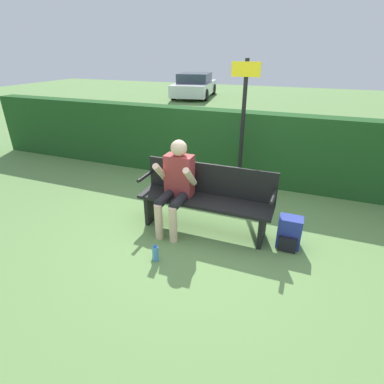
{
  "coord_description": "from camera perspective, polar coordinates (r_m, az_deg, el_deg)",
  "views": [
    {
      "loc": [
        1.21,
        -3.57,
        2.4
      ],
      "look_at": [
        -0.15,
        -0.1,
        0.63
      ],
      "focal_mm": 28.0,
      "sensor_mm": 36.0,
      "label": 1
    }
  ],
  "objects": [
    {
      "name": "backpack",
      "position": [
        4.21,
        18.03,
        -7.45
      ],
      "size": [
        0.3,
        0.29,
        0.43
      ],
      "color": "#283893",
      "rests_on": "ground"
    },
    {
      "name": "park_bench",
      "position": [
        4.28,
        2.7,
        -1.0
      ],
      "size": [
        1.91,
        0.47,
        0.95
      ],
      "color": "black",
      "rests_on": "ground"
    },
    {
      "name": "person_seated",
      "position": [
        4.2,
        -3.02,
        1.96
      ],
      "size": [
        0.53,
        0.65,
        1.3
      ],
      "color": "#993333",
      "rests_on": "ground"
    },
    {
      "name": "hedge_back",
      "position": [
        5.97,
        8.88,
        8.44
      ],
      "size": [
        12.0,
        0.38,
        1.37
      ],
      "color": "#1E4C1E",
      "rests_on": "ground"
    },
    {
      "name": "water_bottle",
      "position": [
        3.84,
        -6.98,
        -11.52
      ],
      "size": [
        0.08,
        0.08,
        0.22
      ],
      "color": "#4C8CCC",
      "rests_on": "ground"
    },
    {
      "name": "ground_plane",
      "position": [
        4.47,
        2.28,
        -7.08
      ],
      "size": [
        40.0,
        40.0,
        0.0
      ],
      "primitive_type": "plane",
      "color": "#668E4C"
    },
    {
      "name": "litter_crumple",
      "position": [
        4.3,
        -6.13,
        -7.83
      ],
      "size": [
        0.1,
        0.1,
        0.1
      ],
      "color": "silver",
      "rests_on": "ground"
    },
    {
      "name": "parked_car",
      "position": [
        17.61,
        0.51,
        19.58
      ],
      "size": [
        2.43,
        4.35,
        1.26
      ],
      "rotation": [
        0.0,
        0.0,
        1.72
      ],
      "color": "silver",
      "rests_on": "ground"
    },
    {
      "name": "signpost",
      "position": [
        5.32,
        9.67,
        13.43
      ],
      "size": [
        0.47,
        0.09,
        2.29
      ],
      "color": "black",
      "rests_on": "ground"
    }
  ]
}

